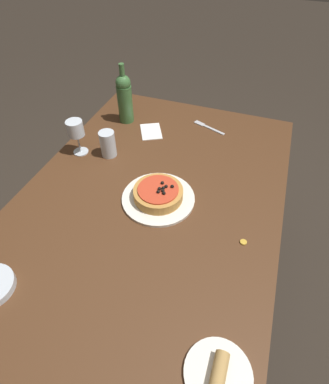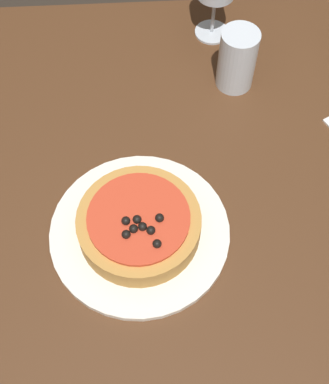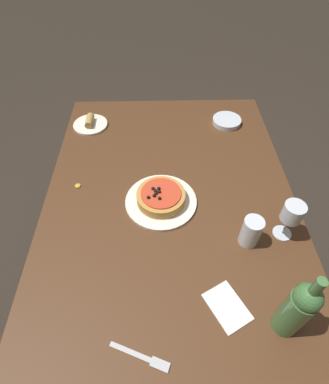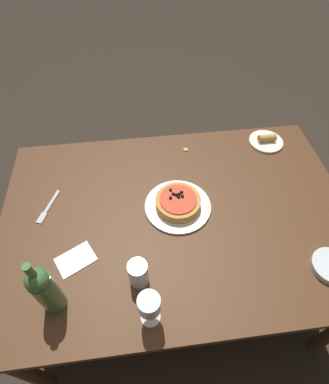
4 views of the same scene
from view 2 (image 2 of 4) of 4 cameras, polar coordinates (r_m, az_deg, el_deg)
The scene contains 5 objects.
ground_plane at distance 1.59m, azimuth -1.37°, elevation -15.04°, with size 14.00×14.00×0.00m, color #2D261E.
dining_table at distance 0.96m, azimuth -2.19°, elevation -4.39°, with size 1.53×1.04×0.74m.
dinner_plate at distance 0.87m, azimuth -2.65°, elevation -4.30°, with size 0.29×0.29×0.01m.
pizza at distance 0.85m, azimuth -2.73°, elevation -3.44°, with size 0.20×0.20×0.06m.
water_cup at distance 1.03m, azimuth 7.76°, elevation 13.84°, with size 0.07×0.07×0.12m.
Camera 2 is at (0.01, -0.42, 1.53)m, focal length 50.00 mm.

